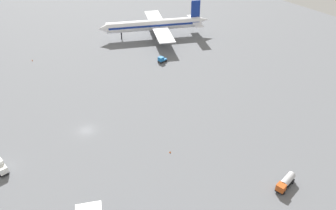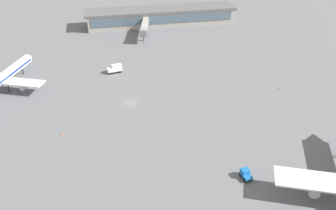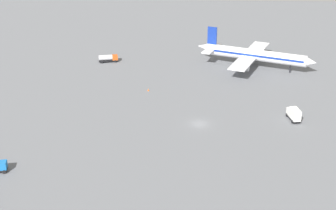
% 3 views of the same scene
% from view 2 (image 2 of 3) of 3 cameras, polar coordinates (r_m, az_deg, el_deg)
% --- Properties ---
extents(ground, '(288.00, 288.00, 0.00)m').
position_cam_2_polar(ground, '(120.24, -6.08, 0.39)').
color(ground, slate).
extents(terminal_building, '(77.99, 14.61, 8.48)m').
position_cam_2_polar(terminal_building, '(192.58, -1.18, 13.94)').
color(terminal_building, '#9E9993').
rests_on(terminal_building, ground).
extents(airplane_taxiing, '(30.93, 37.45, 11.93)m').
position_cam_2_polar(airplane_taxiing, '(138.78, -24.79, 3.95)').
color(airplane_taxiing, white).
rests_on(airplane_taxiing, ground).
extents(baggage_tug, '(2.67, 3.47, 2.30)m').
position_cam_2_polar(baggage_tug, '(91.47, 12.23, -10.68)').
color(baggage_tug, black).
rests_on(baggage_tug, ground).
extents(catering_truck, '(5.84, 2.97, 3.30)m').
position_cam_2_polar(catering_truck, '(140.47, -8.40, 5.74)').
color(catering_truck, black).
rests_on(catering_truck, ground).
extents(jet_bridge, '(7.16, 21.60, 6.74)m').
position_cam_2_polar(jet_bridge, '(174.29, -3.76, 12.31)').
color(jet_bridge, '#9E9993').
rests_on(jet_bridge, ground).
extents(safety_cone_near_gate, '(0.44, 0.44, 0.60)m').
position_cam_2_polar(safety_cone_near_gate, '(108.71, -16.57, -4.37)').
color(safety_cone_near_gate, '#EA590C').
rests_on(safety_cone_near_gate, ground).
extents(safety_cone_mid_apron, '(0.44, 0.44, 0.60)m').
position_cam_2_polar(safety_cone_mid_apron, '(134.02, 17.38, 2.61)').
color(safety_cone_mid_apron, '#EA590C').
rests_on(safety_cone_mid_apron, ground).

